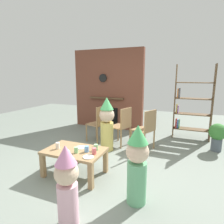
{
  "coord_description": "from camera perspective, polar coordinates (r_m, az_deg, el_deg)",
  "views": [
    {
      "loc": [
        1.4,
        -2.68,
        1.62
      ],
      "look_at": [
        0.15,
        0.4,
        0.97
      ],
      "focal_mm": 29.68,
      "sensor_mm": 36.0,
      "label": 1
    }
  ],
  "objects": [
    {
      "name": "dining_chair_right",
      "position": [
        4.11,
        10.57,
        -4.71
      ],
      "size": [
        0.53,
        0.53,
        0.9
      ],
      "rotation": [
        0.0,
        0.0,
        2.72
      ],
      "color": "#9E7A51",
      "rests_on": "ground_plane"
    },
    {
      "name": "paper_cup_near_left",
      "position": [
        2.99,
        -11.0,
        -11.41
      ],
      "size": [
        0.06,
        0.06,
        0.09
      ],
      "primitive_type": "cylinder",
      "color": "#8CD18C",
      "rests_on": "coffee_table"
    },
    {
      "name": "paper_cup_near_right",
      "position": [
        3.05,
        -4.94,
        -10.77
      ],
      "size": [
        0.07,
        0.07,
        0.1
      ],
      "primitive_type": "cylinder",
      "color": "#8CD18C",
      "rests_on": "coffee_table"
    },
    {
      "name": "bookshelf",
      "position": [
        5.14,
        22.93,
        1.86
      ],
      "size": [
        0.9,
        0.28,
        1.9
      ],
      "color": "brown",
      "rests_on": "ground_plane"
    },
    {
      "name": "dining_chair_left",
      "position": [
        4.55,
        -3.92,
        -3.0
      ],
      "size": [
        0.49,
        0.49,
        0.9
      ],
      "rotation": [
        0.0,
        0.0,
        2.86
      ],
      "color": "#9E7A51",
      "rests_on": "ground_plane"
    },
    {
      "name": "coffee_table",
      "position": [
        3.16,
        -11.43,
        -12.53
      ],
      "size": [
        0.96,
        0.61,
        0.44
      ],
      "color": "#9E7A51",
      "rests_on": "ground_plane"
    },
    {
      "name": "child_with_cone_hat",
      "position": [
        2.15,
        -13.68,
        -20.91
      ],
      "size": [
        0.26,
        0.26,
        0.93
      ],
      "rotation": [
        0.0,
        0.0,
        2.08
      ],
      "color": "#EAB2C6",
      "rests_on": "ground_plane"
    },
    {
      "name": "brick_fireplace_feature",
      "position": [
        5.76,
        -1.19,
        6.87
      ],
      "size": [
        2.2,
        0.28,
        2.4
      ],
      "color": "brown",
      "rests_on": "ground_plane"
    },
    {
      "name": "paper_cup_center",
      "position": [
        3.0,
        -7.83,
        -11.22
      ],
      "size": [
        0.07,
        0.07,
        0.09
      ],
      "primitive_type": "cylinder",
      "color": "#669EE0",
      "rests_on": "coffee_table"
    },
    {
      "name": "child_in_pink",
      "position": [
        2.42,
        7.75,
        -15.26
      ],
      "size": [
        0.29,
        0.29,
        1.04
      ],
      "rotation": [
        0.0,
        0.0,
        2.88
      ],
      "color": "#66B27F",
      "rests_on": "ground_plane"
    },
    {
      "name": "paper_plate_rear",
      "position": [
        3.19,
        -9.68,
        -10.74
      ],
      "size": [
        0.17,
        0.17,
        0.01
      ],
      "primitive_type": "cylinder",
      "color": "white",
      "rests_on": "coffee_table"
    },
    {
      "name": "child_by_the_chairs",
      "position": [
        4.02,
        -1.59,
        -3.3
      ],
      "size": [
        0.32,
        0.32,
        1.17
      ],
      "rotation": [
        0.0,
        0.0,
        -1.63
      ],
      "color": "#E0CC66",
      "rests_on": "ground_plane"
    },
    {
      "name": "paper_cup_far_left",
      "position": [
        3.22,
        -16.38,
        -9.91
      ],
      "size": [
        0.06,
        0.06,
        0.1
      ],
      "primitive_type": "cylinder",
      "color": "silver",
      "rests_on": "coffee_table"
    },
    {
      "name": "dining_chair_middle",
      "position": [
        4.31,
        3.32,
        -3.79
      ],
      "size": [
        0.5,
        0.5,
        0.9
      ],
      "rotation": [
        0.0,
        0.0,
        2.84
      ],
      "color": "#9E7A51",
      "rests_on": "ground_plane"
    },
    {
      "name": "ground_plane",
      "position": [
        3.43,
        -5.06,
        -17.09
      ],
      "size": [
        12.0,
        12.0,
        0.0
      ],
      "primitive_type": "plane",
      "color": "gray"
    },
    {
      "name": "potted_plant_tall",
      "position": [
        4.63,
        29.72,
        -6.06
      ],
      "size": [
        0.36,
        0.36,
        0.61
      ],
      "color": "#4C5660",
      "rests_on": "ground_plane"
    },
    {
      "name": "table_fork",
      "position": [
        3.13,
        -13.29,
        -11.34
      ],
      "size": [
        0.14,
        0.09,
        0.01
      ],
      "primitive_type": "cube",
      "rotation": [
        0.0,
        0.0,
        2.6
      ],
      "color": "silver",
      "rests_on": "coffee_table"
    },
    {
      "name": "birthday_cake_slice",
      "position": [
        3.17,
        -5.37,
        -10.21
      ],
      "size": [
        0.1,
        0.1,
        0.07
      ],
      "primitive_type": "cone",
      "color": "#EAC68C",
      "rests_on": "coffee_table"
    },
    {
      "name": "paper_cup_far_right",
      "position": [
        2.91,
        -5.53,
        -11.88
      ],
      "size": [
        0.07,
        0.07,
        0.1
      ],
      "primitive_type": "cylinder",
      "color": "#E5666B",
      "rests_on": "coffee_table"
    },
    {
      "name": "paper_plate_front",
      "position": [
        2.83,
        -7.31,
        -13.57
      ],
      "size": [
        0.16,
        0.16,
        0.01
      ],
      "primitive_type": "cylinder",
      "color": "white",
      "rests_on": "coffee_table"
    }
  ]
}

